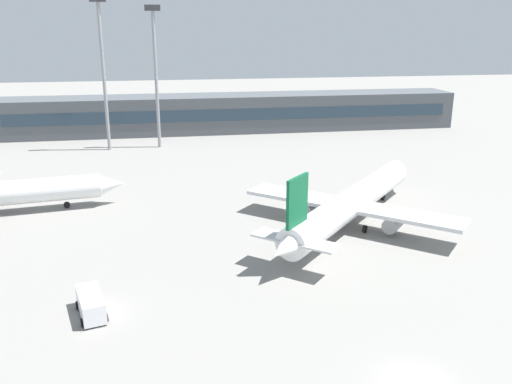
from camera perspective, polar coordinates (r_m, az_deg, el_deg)
The scene contains 6 objects.
ground_plane at distance 77.68m, azimuth 3.70°, elevation -1.92°, with size 400.00×400.00×0.00m, color gray.
terminal_building at distance 136.74m, azimuth -2.42°, elevation 8.39°, with size 112.53×12.13×9.00m.
airplane_near at distance 72.43m, azimuth 10.33°, elevation -0.96°, with size 30.88×33.48×10.42m.
service_van_white at distance 52.37m, azimuth -17.10°, elevation -11.26°, with size 3.31×5.54×2.08m.
floodlight_tower_west at distance 117.80m, azimuth -10.59°, elevation 12.74°, with size 3.20×0.80×29.52m.
floodlight_tower_east at distance 117.54m, azimuth -15.91°, elevation 12.79°, with size 3.20×0.80×31.15m.
Camera 1 is at (-17.47, -31.31, 25.38)m, focal length 37.76 mm.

